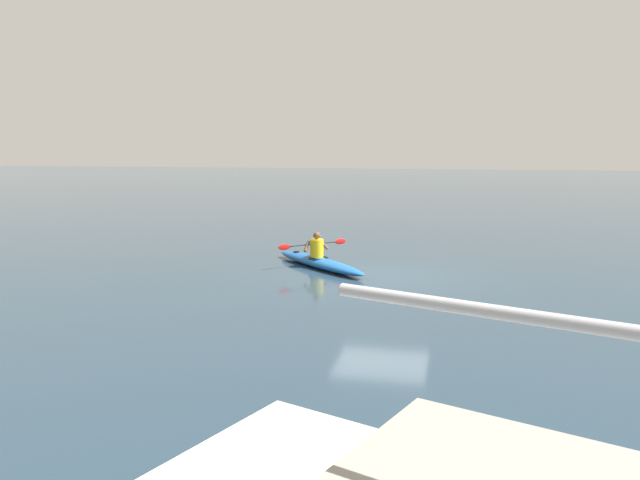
# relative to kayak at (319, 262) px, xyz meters

# --- Properties ---
(ground_plane) EXTENTS (160.00, 160.00, 0.00)m
(ground_plane) POSITION_rel_kayak_xyz_m (-1.95, 0.77, -0.15)
(ground_plane) COLOR #233847
(kayak) EXTENTS (3.52, 3.44, 0.29)m
(kayak) POSITION_rel_kayak_xyz_m (0.00, 0.00, 0.00)
(kayak) COLOR #1959A5
(kayak) RESTS_ON ground
(kayaker) EXTENTS (1.66, 1.71, 0.74)m
(kayaker) POSITION_rel_kayak_xyz_m (0.10, -0.10, 0.45)
(kayaker) COLOR yellow
(kayaker) RESTS_ON kayak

